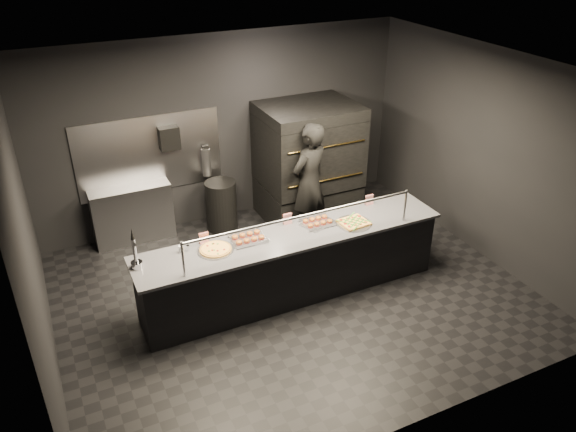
% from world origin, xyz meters
% --- Properties ---
extents(room, '(6.04, 6.00, 3.00)m').
position_xyz_m(room, '(-0.02, 0.05, 1.50)').
color(room, black).
rests_on(room, ground).
extents(service_counter, '(4.10, 0.78, 1.37)m').
position_xyz_m(service_counter, '(0.00, -0.00, 0.46)').
color(service_counter, black).
rests_on(service_counter, ground).
extents(pizza_oven, '(1.50, 1.23, 1.91)m').
position_xyz_m(pizza_oven, '(1.20, 1.90, 0.97)').
color(pizza_oven, black).
rests_on(pizza_oven, ground).
extents(prep_shelf, '(1.20, 0.35, 0.90)m').
position_xyz_m(prep_shelf, '(-1.60, 2.32, 0.45)').
color(prep_shelf, '#99999E').
rests_on(prep_shelf, ground).
extents(towel_dispenser, '(0.30, 0.20, 0.35)m').
position_xyz_m(towel_dispenser, '(-0.90, 2.39, 1.55)').
color(towel_dispenser, black).
rests_on(towel_dispenser, room).
extents(fire_extinguisher, '(0.14, 0.14, 0.51)m').
position_xyz_m(fire_extinguisher, '(-0.35, 2.40, 1.06)').
color(fire_extinguisher, '#B2B2B7').
rests_on(fire_extinguisher, room).
extents(beer_tap, '(0.13, 0.19, 0.52)m').
position_xyz_m(beer_tap, '(-1.95, 0.10, 1.07)').
color(beer_tap, silver).
rests_on(beer_tap, service_counter).
extents(round_pizza, '(0.45, 0.45, 0.03)m').
position_xyz_m(round_pizza, '(-1.01, 0.06, 0.94)').
color(round_pizza, silver).
rests_on(round_pizza, service_counter).
extents(slider_tray_a, '(0.46, 0.36, 0.07)m').
position_xyz_m(slider_tray_a, '(-0.56, 0.12, 0.95)').
color(slider_tray_a, silver).
rests_on(slider_tray_a, service_counter).
extents(slider_tray_b, '(0.49, 0.42, 0.07)m').
position_xyz_m(slider_tray_b, '(0.42, 0.11, 0.95)').
color(slider_tray_b, silver).
rests_on(slider_tray_b, service_counter).
extents(square_pizza, '(0.46, 0.46, 0.05)m').
position_xyz_m(square_pizza, '(0.85, -0.10, 0.94)').
color(square_pizza, silver).
rests_on(square_pizza, service_counter).
extents(condiment_jar, '(0.14, 0.05, 0.09)m').
position_xyz_m(condiment_jar, '(-1.37, 0.20, 0.96)').
color(condiment_jar, silver).
rests_on(condiment_jar, service_counter).
extents(tent_cards, '(2.53, 0.04, 0.15)m').
position_xyz_m(tent_cards, '(0.11, 0.28, 1.00)').
color(tent_cards, white).
rests_on(tent_cards, service_counter).
extents(trash_bin, '(0.49, 0.49, 0.82)m').
position_xyz_m(trash_bin, '(-0.25, 2.07, 0.41)').
color(trash_bin, black).
rests_on(trash_bin, ground).
extents(worker, '(0.81, 0.67, 1.89)m').
position_xyz_m(worker, '(0.87, 1.22, 0.94)').
color(worker, black).
rests_on(worker, ground).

